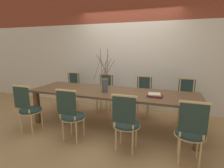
# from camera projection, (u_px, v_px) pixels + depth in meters

# --- Properties ---
(ground_plane) EXTENTS (16.00, 16.00, 0.00)m
(ground_plane) POSITION_uv_depth(u_px,v_px,m) (112.00, 126.00, 3.62)
(ground_plane) COLOR #A87F51
(wall_rear) EXTENTS (12.00, 0.06, 3.20)m
(wall_rear) POSITION_uv_depth(u_px,v_px,m) (129.00, 47.00, 4.49)
(wall_rear) COLOR beige
(wall_rear) RESTS_ON ground_plane
(dining_table) EXTENTS (3.31, 0.96, 0.74)m
(dining_table) POSITION_uv_depth(u_px,v_px,m) (112.00, 95.00, 3.48)
(dining_table) COLOR brown
(dining_table) RESTS_ON ground_plane
(chair_near_leftend) EXTENTS (0.42, 0.42, 0.94)m
(chair_near_leftend) POSITION_uv_depth(u_px,v_px,m) (28.00, 108.00, 3.25)
(chair_near_leftend) COLOR #233833
(chair_near_leftend) RESTS_ON ground_plane
(chair_near_left) EXTENTS (0.42, 0.42, 0.94)m
(chair_near_left) POSITION_uv_depth(u_px,v_px,m) (71.00, 114.00, 2.95)
(chair_near_left) COLOR #233833
(chair_near_left) RESTS_ON ground_plane
(chair_near_center) EXTENTS (0.42, 0.42, 0.94)m
(chair_near_center) POSITION_uv_depth(u_px,v_px,m) (126.00, 121.00, 2.65)
(chair_near_center) COLOR #233833
(chair_near_center) RESTS_ON ground_plane
(chair_near_right) EXTENTS (0.42, 0.42, 0.94)m
(chair_near_right) POSITION_uv_depth(u_px,v_px,m) (191.00, 131.00, 2.36)
(chair_near_right) COLOR #233833
(chair_near_right) RESTS_ON ground_plane
(chair_far_leftend) EXTENTS (0.42, 0.42, 0.94)m
(chair_far_leftend) POSITION_uv_depth(u_px,v_px,m) (72.00, 89.00, 4.69)
(chair_far_leftend) COLOR #233833
(chair_far_leftend) RESTS_ON ground_plane
(chair_far_left) EXTENTS (0.42, 0.42, 0.94)m
(chair_far_left) POSITION_uv_depth(u_px,v_px,m) (105.00, 92.00, 4.38)
(chair_far_left) COLOR #233833
(chair_far_left) RESTS_ON ground_plane
(chair_far_center) EXTENTS (0.42, 0.42, 0.94)m
(chair_far_center) POSITION_uv_depth(u_px,v_px,m) (143.00, 95.00, 4.07)
(chair_far_center) COLOR #233833
(chair_far_center) RESTS_ON ground_plane
(chair_far_right) EXTENTS (0.42, 0.42, 0.94)m
(chair_far_right) POSITION_uv_depth(u_px,v_px,m) (186.00, 99.00, 3.77)
(chair_far_right) COLOR #233833
(chair_far_right) RESTS_ON ground_plane
(vase_centerpiece) EXTENTS (0.34, 0.33, 0.84)m
(vase_centerpiece) POSITION_uv_depth(u_px,v_px,m) (105.00, 84.00, 3.40)
(vase_centerpiece) COLOR #4C5156
(vase_centerpiece) RESTS_ON dining_table
(book_stack) EXTENTS (0.28, 0.22, 0.05)m
(book_stack) POSITION_uv_depth(u_px,v_px,m) (155.00, 95.00, 3.10)
(book_stack) COLOR #234C8C
(book_stack) RESTS_ON dining_table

